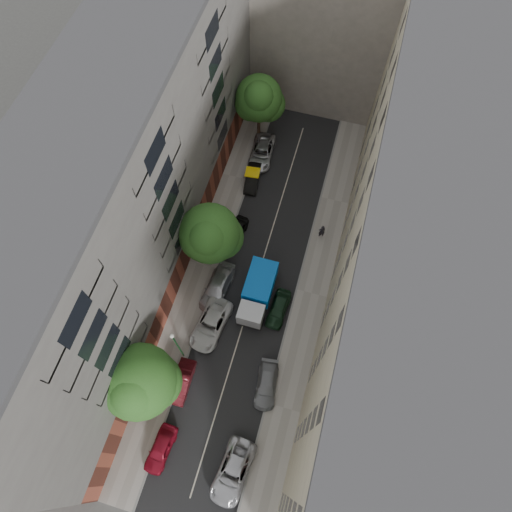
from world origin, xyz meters
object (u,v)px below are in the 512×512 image
(car_left_2, at_px, (211,324))
(car_left_5, at_px, (253,178))
(car_left_3, at_px, (217,288))
(car_left_6, at_px, (262,152))
(car_right_0, at_px, (233,472))
(car_right_2, at_px, (278,309))
(tarp_truck, at_px, (258,292))
(car_left_1, at_px, (182,382))
(pedestrian, at_px, (322,231))
(tree_far, at_px, (260,100))
(car_left_4, at_px, (235,232))
(tree_mid, at_px, (210,236))
(car_left_0, at_px, (161,449))
(car_right_1, at_px, (267,385))
(lamp_post, at_px, (177,344))

(car_left_2, xyz_separation_m, car_left_5, (-0.80, 16.80, -0.10))
(car_left_3, height_order, car_left_6, car_left_3)
(car_left_6, relative_size, car_right_0, 0.98)
(car_left_5, relative_size, car_right_2, 0.99)
(car_left_3, height_order, car_right_2, car_left_3)
(tarp_truck, distance_m, car_left_1, 10.45)
(tarp_truck, bearing_deg, pedestrian, 62.03)
(car_right_0, relative_size, tree_far, 0.62)
(car_left_4, distance_m, tree_mid, 6.09)
(car_right_0, height_order, pedestrian, pedestrian)
(car_left_5, bearing_deg, tree_mid, -101.60)
(car_left_0, xyz_separation_m, car_right_2, (6.28, 14.40, -0.00))
(car_left_6, bearing_deg, car_left_1, -93.65)
(car_right_1, bearing_deg, car_left_0, -140.41)
(car_left_0, distance_m, car_right_1, 10.19)
(car_left_6, xyz_separation_m, car_right_0, (6.34, -31.60, 0.01))
(car_left_2, xyz_separation_m, pedestrian, (7.79, 12.20, 0.34))
(car_left_3, height_order, car_left_4, car_left_3)
(car_right_1, distance_m, lamp_post, 8.75)
(tarp_truck, xyz_separation_m, car_left_3, (-3.92, -0.32, -0.81))
(car_left_4, distance_m, pedestrian, 8.76)
(car_left_3, height_order, car_right_1, car_left_3)
(tarp_truck, height_order, pedestrian, tarp_truck)
(car_left_5, relative_size, car_right_0, 0.74)
(car_right_1, xyz_separation_m, lamp_post, (-7.97, 0.56, 3.56))
(car_left_1, distance_m, lamp_post, 4.29)
(car_left_6, height_order, car_right_2, car_left_6)
(car_left_4, distance_m, tree_far, 13.89)
(tarp_truck, height_order, car_left_3, tarp_truck)
(car_left_1, xyz_separation_m, car_right_0, (6.40, -5.60, 0.07))
(tree_far, relative_size, lamp_post, 1.31)
(tarp_truck, distance_m, car_left_6, 17.01)
(car_left_2, bearing_deg, car_left_4, 101.22)
(car_left_0, distance_m, tree_far, 34.32)
(car_left_6, relative_size, pedestrian, 2.79)
(car_left_4, xyz_separation_m, pedestrian, (8.44, 2.31, 0.41))
(tarp_truck, xyz_separation_m, car_left_5, (-4.20, 12.88, -0.91))
(tree_mid, distance_m, lamp_post, 9.86)
(car_right_0, distance_m, tree_far, 35.06)
(car_left_2, distance_m, car_right_0, 12.52)
(car_right_2, bearing_deg, tarp_truck, 165.74)
(lamp_post, bearing_deg, tarp_truck, 55.39)
(car_left_4, distance_m, car_right_1, 15.44)
(car_right_2, bearing_deg, tree_far, 114.24)
(car_left_0, bearing_deg, pedestrian, 74.71)
(tree_far, bearing_deg, car_left_3, -86.45)
(pedestrian, bearing_deg, car_left_2, 32.46)
(car_right_0, bearing_deg, car_right_2, 95.65)
(tarp_truck, distance_m, lamp_post, 9.13)
(car_left_2, bearing_deg, pedestrian, 64.87)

